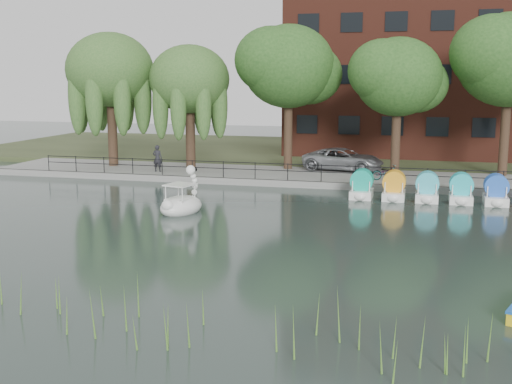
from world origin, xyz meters
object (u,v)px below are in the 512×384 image
at_px(minivan, 343,158).
at_px(bicycle, 386,172).
at_px(pedestrian, 157,156).
at_px(swan_boat, 182,203).

relative_size(minivan, bicycle, 3.48).
height_order(pedestrian, swan_boat, pedestrian).
relative_size(pedestrian, swan_boat, 0.69).
xyz_separation_m(pedestrian, swan_boat, (5.46, -9.76, -0.91)).
bearing_deg(pedestrian, minivan, -162.68).
height_order(minivan, pedestrian, pedestrian).
height_order(minivan, swan_boat, swan_boat).
distance_m(pedestrian, swan_boat, 11.22).
bearing_deg(swan_boat, pedestrian, 132.68).
height_order(bicycle, pedestrian, pedestrian).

